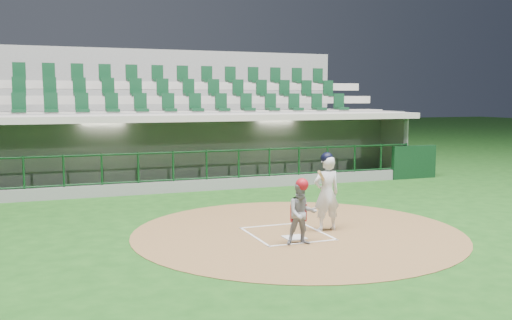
{
  "coord_description": "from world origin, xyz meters",
  "views": [
    {
      "loc": [
        -4.89,
        -11.29,
        2.92
      ],
      "look_at": [
        0.39,
        2.6,
        1.3
      ],
      "focal_mm": 40.0,
      "sensor_mm": 36.0,
      "label": 1
    }
  ],
  "objects": [
    {
      "name": "catcher",
      "position": [
        -0.08,
        -1.21,
        0.66
      ],
      "size": [
        0.69,
        0.58,
        1.33
      ],
      "color": "gray",
      "rests_on": "dirt_circle"
    },
    {
      "name": "seating_deck",
      "position": [
        0.0,
        10.91,
        1.42
      ],
      "size": [
        17.0,
        6.72,
        5.15
      ],
      "color": "slate",
      "rests_on": "ground"
    },
    {
      "name": "ground",
      "position": [
        0.0,
        0.0,
        0.0
      ],
      "size": [
        120.0,
        120.0,
        0.0
      ],
      "primitive_type": "plane",
      "color": "#164212",
      "rests_on": "ground"
    },
    {
      "name": "home_plate",
      "position": [
        0.0,
        -0.7,
        0.02
      ],
      "size": [
        0.43,
        0.43,
        0.02
      ],
      "primitive_type": "cube",
      "color": "silver",
      "rests_on": "dirt_circle"
    },
    {
      "name": "batter_box_chalk",
      "position": [
        0.0,
        -0.3,
        0.02
      ],
      "size": [
        1.55,
        1.8,
        0.01
      ],
      "color": "white",
      "rests_on": "ground"
    },
    {
      "name": "dirt_circle",
      "position": [
        0.3,
        -0.2,
        0.01
      ],
      "size": [
        7.2,
        7.2,
        0.01
      ],
      "primitive_type": "cylinder",
      "color": "brown",
      "rests_on": "ground"
    },
    {
      "name": "batter",
      "position": [
        0.94,
        -0.31,
        0.88
      ],
      "size": [
        0.85,
        0.85,
        1.73
      ],
      "color": "silver",
      "rests_on": "dirt_circle"
    },
    {
      "name": "dugout_structure",
      "position": [
        0.2,
        7.83,
        0.96
      ],
      "size": [
        16.4,
        3.7,
        3.0
      ],
      "color": "slate",
      "rests_on": "ground"
    }
  ]
}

